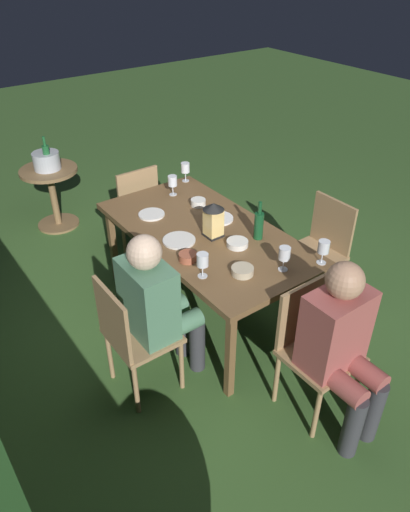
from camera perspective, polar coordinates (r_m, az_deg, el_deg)
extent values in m
plane|color=#385B28|center=(3.96, 0.00, -6.30)|extent=(16.00, 16.00, 0.00)
cube|color=brown|center=(3.54, 0.00, 2.71)|extent=(1.74, 0.92, 0.04)
cube|color=brown|center=(3.50, 13.07, -6.16)|extent=(0.05, 0.05, 0.70)
cube|color=brown|center=(4.48, -2.03, 4.42)|extent=(0.05, 0.05, 0.70)
cube|color=brown|center=(3.08, 3.02, -11.82)|extent=(0.05, 0.05, 0.70)
cube|color=brown|center=(4.16, -10.90, 1.24)|extent=(0.05, 0.05, 0.70)
cube|color=#9E7A51|center=(3.12, -7.44, -9.33)|extent=(0.42, 0.40, 0.03)
cube|color=#9E7A51|center=(2.91, -10.98, -7.50)|extent=(0.40, 0.03, 0.42)
cylinder|color=#9E7A51|center=(3.44, -6.20, -9.28)|extent=(0.03, 0.03, 0.42)
cylinder|color=#9E7A51|center=(3.22, -2.82, -12.87)|extent=(0.03, 0.03, 0.42)
cylinder|color=#9E7A51|center=(3.34, -11.30, -11.51)|extent=(0.03, 0.03, 0.42)
cylinder|color=#9E7A51|center=(3.11, -8.22, -15.44)|extent=(0.03, 0.03, 0.42)
cube|color=#4C7A5B|center=(2.96, -6.80, -5.14)|extent=(0.38, 0.24, 0.50)
sphere|color=beige|center=(2.76, -7.27, 0.43)|extent=(0.21, 0.21, 0.21)
cylinder|color=#4C7A5B|center=(3.23, -5.18, -6.69)|extent=(0.13, 0.36, 0.13)
cylinder|color=#4C7A5B|center=(3.11, -3.42, -8.45)|extent=(0.13, 0.36, 0.13)
cylinder|color=#333338|center=(3.44, -2.70, -8.70)|extent=(0.11, 0.11, 0.45)
cylinder|color=#333338|center=(3.34, -0.94, -10.39)|extent=(0.11, 0.11, 0.45)
cube|color=#9E7A51|center=(4.57, -8.89, 5.81)|extent=(0.40, 0.42, 0.03)
cube|color=#9E7A51|center=(4.32, -7.95, 7.52)|extent=(0.03, 0.40, 0.42)
cylinder|color=#9E7A51|center=(4.75, -11.55, 3.54)|extent=(0.03, 0.03, 0.42)
cylinder|color=#9E7A51|center=(4.88, -7.77, 4.84)|extent=(0.03, 0.03, 0.42)
cylinder|color=#9E7A51|center=(4.48, -9.62, 1.80)|extent=(0.03, 0.03, 0.42)
cylinder|color=#9E7A51|center=(4.62, -5.69, 3.21)|extent=(0.03, 0.03, 0.42)
cube|color=#9E7A51|center=(3.04, 13.66, -11.56)|extent=(0.40, 0.42, 0.03)
cube|color=#9E7A51|center=(2.97, 11.57, -6.52)|extent=(0.03, 0.40, 0.42)
cylinder|color=#9E7A51|center=(3.24, 17.59, -14.52)|extent=(0.03, 0.03, 0.42)
cylinder|color=#9E7A51|center=(3.04, 13.15, -17.85)|extent=(0.03, 0.03, 0.42)
cylinder|color=#9E7A51|center=(3.37, 13.08, -11.29)|extent=(0.03, 0.03, 0.42)
cylinder|color=#9E7A51|center=(3.18, 8.55, -14.19)|extent=(0.03, 0.03, 0.42)
cube|color=#9E4C47|center=(2.84, 15.27, -8.43)|extent=(0.24, 0.38, 0.50)
sphere|color=tan|center=(2.62, 16.37, -2.83)|extent=(0.21, 0.21, 0.21)
cylinder|color=#9E4C47|center=(3.00, 17.78, -12.44)|extent=(0.36, 0.13, 0.13)
cylinder|color=#9E4C47|center=(2.89, 15.49, -14.13)|extent=(0.36, 0.13, 0.13)
cylinder|color=#333338|center=(3.12, 19.36, -17.07)|extent=(0.11, 0.11, 0.45)
cylinder|color=#333338|center=(3.01, 17.19, -18.87)|extent=(0.11, 0.11, 0.45)
cube|color=#9E7A51|center=(3.91, 12.73, 0.10)|extent=(0.42, 0.40, 0.03)
cube|color=#9E7A51|center=(3.92, 15.00, 3.73)|extent=(0.40, 0.02, 0.42)
cylinder|color=#9E7A51|center=(3.84, 12.53, -4.74)|extent=(0.03, 0.03, 0.42)
cylinder|color=#9E7A51|center=(4.02, 8.83, -2.21)|extent=(0.03, 0.03, 0.42)
cylinder|color=#9E7A51|center=(4.06, 15.81, -2.90)|extent=(0.03, 0.03, 0.42)
cylinder|color=#9E7A51|center=(4.24, 12.16, -0.59)|extent=(0.03, 0.03, 0.42)
cube|color=black|center=(3.46, 0.99, 2.54)|extent=(0.12, 0.12, 0.01)
cube|color=#F9D17A|center=(3.41, 1.01, 4.09)|extent=(0.11, 0.11, 0.20)
cone|color=black|center=(3.35, 1.03, 5.94)|extent=(0.15, 0.15, 0.05)
cylinder|color=#144723|center=(3.41, 6.42, 3.58)|extent=(0.07, 0.07, 0.20)
cylinder|color=#144723|center=(3.34, 6.58, 5.73)|extent=(0.03, 0.03, 0.09)
cylinder|color=silver|center=(4.05, -3.83, 7.35)|extent=(0.06, 0.06, 0.00)
cylinder|color=silver|center=(4.04, -3.86, 7.88)|extent=(0.01, 0.01, 0.08)
cylinder|color=silver|center=(4.00, -3.90, 8.94)|extent=(0.08, 0.08, 0.08)
cylinder|color=maroon|center=(4.01, -3.89, 8.64)|extent=(0.07, 0.07, 0.03)
cylinder|color=silver|center=(3.05, -0.29, -2.39)|extent=(0.06, 0.06, 0.00)
cylinder|color=silver|center=(3.03, -0.29, -1.75)|extent=(0.01, 0.01, 0.08)
cylinder|color=silver|center=(2.98, -0.30, -0.46)|extent=(0.08, 0.08, 0.08)
cylinder|color=maroon|center=(2.99, -0.30, -0.83)|extent=(0.07, 0.07, 0.03)
cylinder|color=silver|center=(3.15, 9.27, -1.57)|extent=(0.06, 0.06, 0.00)
cylinder|color=silver|center=(3.13, 9.34, -0.94)|extent=(0.01, 0.01, 0.08)
cylinder|color=silver|center=(3.08, 9.48, 0.32)|extent=(0.08, 0.08, 0.08)
cylinder|color=maroon|center=(3.10, 9.43, -0.05)|extent=(0.07, 0.07, 0.03)
cylinder|color=silver|center=(4.29, -2.33, 8.97)|extent=(0.06, 0.06, 0.00)
cylinder|color=silver|center=(4.28, -2.34, 9.48)|extent=(0.01, 0.01, 0.08)
cylinder|color=silver|center=(4.24, -2.37, 10.50)|extent=(0.08, 0.08, 0.08)
cylinder|color=maroon|center=(4.25, -2.36, 10.21)|extent=(0.07, 0.07, 0.03)
cylinder|color=silver|center=(3.27, 13.69, -0.76)|extent=(0.06, 0.06, 0.00)
cylinder|color=silver|center=(3.24, 13.79, -0.15)|extent=(0.01, 0.01, 0.08)
cylinder|color=silver|center=(3.20, 13.99, 1.08)|extent=(0.08, 0.08, 0.08)
cylinder|color=maroon|center=(3.21, 13.93, 0.72)|extent=(0.07, 0.07, 0.03)
cylinder|color=silver|center=(3.40, -3.12, 1.88)|extent=(0.24, 0.24, 0.01)
cylinder|color=white|center=(3.67, 1.61, 4.51)|extent=(0.23, 0.23, 0.01)
cylinder|color=white|center=(3.75, -6.40, 4.96)|extent=(0.20, 0.20, 0.01)
cylinder|color=#9E5138|center=(3.19, -2.06, -0.10)|extent=(0.12, 0.12, 0.05)
cylinder|color=#424C1E|center=(3.18, -2.07, 0.06)|extent=(0.10, 0.10, 0.02)
cylinder|color=#BCAD8E|center=(3.07, 4.49, -1.77)|extent=(0.15, 0.15, 0.05)
cylinder|color=tan|center=(3.06, 4.49, -1.62)|extent=(0.12, 0.12, 0.01)
cylinder|color=silver|center=(3.35, 3.88, 1.52)|extent=(0.15, 0.15, 0.04)
cylinder|color=#477533|center=(3.34, 3.88, 1.64)|extent=(0.13, 0.13, 0.01)
cylinder|color=silver|center=(3.86, -0.82, 6.41)|extent=(0.12, 0.12, 0.05)
cylinder|color=beige|center=(3.86, -0.82, 6.55)|extent=(0.10, 0.10, 0.02)
cylinder|color=brown|center=(5.06, -18.19, 9.67)|extent=(0.57, 0.57, 0.03)
cylinder|color=brown|center=(5.19, -17.57, 6.48)|extent=(0.07, 0.07, 0.60)
cylinder|color=brown|center=(5.32, -17.05, 3.73)|extent=(0.43, 0.43, 0.02)
cylinder|color=#B2B7BF|center=(5.02, -18.39, 10.73)|extent=(0.26, 0.26, 0.17)
cylinder|color=white|center=(5.01, -18.48, 11.18)|extent=(0.23, 0.23, 0.04)
cylinder|color=#1E5B2D|center=(4.95, -18.39, 11.52)|extent=(0.07, 0.07, 0.16)
cylinder|color=#1E5B2D|center=(4.91, -18.66, 12.86)|extent=(0.03, 0.03, 0.09)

